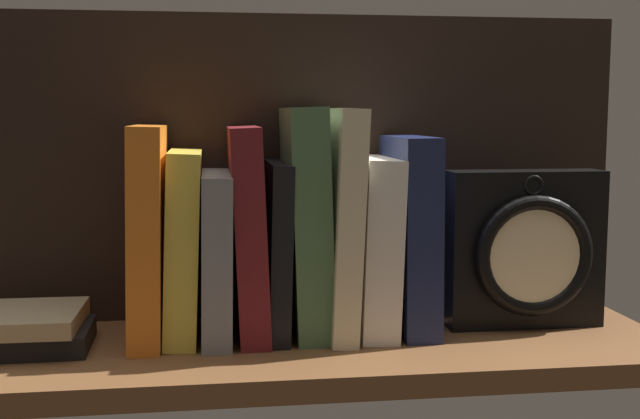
{
  "coord_description": "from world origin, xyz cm",
  "views": [
    {
      "loc": [
        -7.55,
        -86.07,
        25.21
      ],
      "look_at": [
        4.98,
        3.66,
        14.27
      ],
      "focal_mm": 44.92,
      "sensor_mm": 36.0,
      "label": 1
    }
  ],
  "objects_px": {
    "framed_clock": "(525,250)",
    "book_maroon_dawkins": "(248,232)",
    "book_yellow_seinlanguage": "(183,245)",
    "book_black_skeptic": "(276,249)",
    "book_cream_twain": "(339,221)",
    "book_white_catcher": "(372,244)",
    "book_orange_pandolfini": "(148,233)",
    "book_green_romantic": "(306,221)",
    "book_stack_side": "(15,330)",
    "book_gray_chess": "(216,255)",
    "book_navy_bierce": "(409,234)"
  },
  "relations": [
    {
      "from": "book_green_romantic",
      "to": "book_white_catcher",
      "type": "xyz_separation_m",
      "value": [
        0.08,
        0.0,
        -0.03
      ]
    },
    {
      "from": "book_maroon_dawkins",
      "to": "book_green_romantic",
      "type": "relative_size",
      "value": 0.92
    },
    {
      "from": "book_white_catcher",
      "to": "book_stack_side",
      "type": "xyz_separation_m",
      "value": [
        -0.39,
        -0.03,
        -0.08
      ]
    },
    {
      "from": "book_navy_bierce",
      "to": "book_green_romantic",
      "type": "bearing_deg",
      "value": 180.0
    },
    {
      "from": "book_yellow_seinlanguage",
      "to": "book_maroon_dawkins",
      "type": "relative_size",
      "value": 0.89
    },
    {
      "from": "book_black_skeptic",
      "to": "framed_clock",
      "type": "bearing_deg",
      "value": -1.85
    },
    {
      "from": "book_gray_chess",
      "to": "book_white_catcher",
      "type": "xyz_separation_m",
      "value": [
        0.18,
        0.0,
        0.01
      ]
    },
    {
      "from": "book_gray_chess",
      "to": "book_black_skeptic",
      "type": "bearing_deg",
      "value": 0.0
    },
    {
      "from": "book_yellow_seinlanguage",
      "to": "framed_clock",
      "type": "distance_m",
      "value": 0.4
    },
    {
      "from": "book_maroon_dawkins",
      "to": "book_green_romantic",
      "type": "height_order",
      "value": "book_green_romantic"
    },
    {
      "from": "book_maroon_dawkins",
      "to": "book_navy_bierce",
      "type": "distance_m",
      "value": 0.19
    },
    {
      "from": "book_orange_pandolfini",
      "to": "framed_clock",
      "type": "bearing_deg",
      "value": -1.25
    },
    {
      "from": "book_black_skeptic",
      "to": "book_white_catcher",
      "type": "height_order",
      "value": "book_white_catcher"
    },
    {
      "from": "book_cream_twain",
      "to": "book_stack_side",
      "type": "xyz_separation_m",
      "value": [
        -0.36,
        -0.03,
        -0.11
      ]
    },
    {
      "from": "book_navy_bierce",
      "to": "book_maroon_dawkins",
      "type": "bearing_deg",
      "value": 180.0
    },
    {
      "from": "book_navy_bierce",
      "to": "framed_clock",
      "type": "height_order",
      "value": "book_navy_bierce"
    },
    {
      "from": "book_green_romantic",
      "to": "book_white_catcher",
      "type": "relative_size",
      "value": 1.28
    },
    {
      "from": "book_orange_pandolfini",
      "to": "book_green_romantic",
      "type": "xyz_separation_m",
      "value": [
        0.18,
        0.0,
        0.01
      ]
    },
    {
      "from": "book_yellow_seinlanguage",
      "to": "book_cream_twain",
      "type": "distance_m",
      "value": 0.18
    },
    {
      "from": "book_maroon_dawkins",
      "to": "book_white_catcher",
      "type": "distance_m",
      "value": 0.14
    },
    {
      "from": "book_stack_side",
      "to": "book_white_catcher",
      "type": "bearing_deg",
      "value": 3.75
    },
    {
      "from": "book_gray_chess",
      "to": "book_maroon_dawkins",
      "type": "height_order",
      "value": "book_maroon_dawkins"
    },
    {
      "from": "book_orange_pandolfini",
      "to": "book_stack_side",
      "type": "xyz_separation_m",
      "value": [
        -0.14,
        -0.03,
        -0.1
      ]
    },
    {
      "from": "book_white_catcher",
      "to": "book_black_skeptic",
      "type": "bearing_deg",
      "value": 180.0
    },
    {
      "from": "book_navy_bierce",
      "to": "framed_clock",
      "type": "relative_size",
      "value": 1.22
    },
    {
      "from": "book_orange_pandolfini",
      "to": "book_gray_chess",
      "type": "distance_m",
      "value": 0.08
    },
    {
      "from": "book_black_skeptic",
      "to": "framed_clock",
      "type": "height_order",
      "value": "book_black_skeptic"
    },
    {
      "from": "framed_clock",
      "to": "book_maroon_dawkins",
      "type": "bearing_deg",
      "value": 178.33
    },
    {
      "from": "book_orange_pandolfini",
      "to": "book_yellow_seinlanguage",
      "type": "height_order",
      "value": "book_orange_pandolfini"
    },
    {
      "from": "book_orange_pandolfini",
      "to": "book_navy_bierce",
      "type": "bearing_deg",
      "value": 0.0
    },
    {
      "from": "framed_clock",
      "to": "book_stack_side",
      "type": "bearing_deg",
      "value": -178.38
    },
    {
      "from": "book_green_romantic",
      "to": "book_navy_bierce",
      "type": "bearing_deg",
      "value": 0.0
    },
    {
      "from": "book_yellow_seinlanguage",
      "to": "book_green_romantic",
      "type": "relative_size",
      "value": 0.81
    },
    {
      "from": "book_black_skeptic",
      "to": "book_white_catcher",
      "type": "distance_m",
      "value": 0.11
    },
    {
      "from": "framed_clock",
      "to": "book_yellow_seinlanguage",
      "type": "bearing_deg",
      "value": 178.63
    },
    {
      "from": "book_stack_side",
      "to": "book_gray_chess",
      "type": "bearing_deg",
      "value": 6.86
    },
    {
      "from": "book_maroon_dawkins",
      "to": "book_orange_pandolfini",
      "type": "bearing_deg",
      "value": 180.0
    },
    {
      "from": "book_white_catcher",
      "to": "book_stack_side",
      "type": "height_order",
      "value": "book_white_catcher"
    },
    {
      "from": "book_maroon_dawkins",
      "to": "book_cream_twain",
      "type": "relative_size",
      "value": 0.92
    },
    {
      "from": "book_yellow_seinlanguage",
      "to": "book_maroon_dawkins",
      "type": "xyz_separation_m",
      "value": [
        0.07,
        0.0,
        0.01
      ]
    },
    {
      "from": "framed_clock",
      "to": "book_stack_side",
      "type": "xyz_separation_m",
      "value": [
        -0.58,
        -0.02,
        -0.07
      ]
    },
    {
      "from": "book_gray_chess",
      "to": "framed_clock",
      "type": "relative_size",
      "value": 1.0
    },
    {
      "from": "book_orange_pandolfini",
      "to": "book_stack_side",
      "type": "relative_size",
      "value": 1.51
    },
    {
      "from": "book_orange_pandolfini",
      "to": "book_cream_twain",
      "type": "bearing_deg",
      "value": 0.0
    },
    {
      "from": "book_cream_twain",
      "to": "book_black_skeptic",
      "type": "bearing_deg",
      "value": 180.0
    },
    {
      "from": "book_maroon_dawkins",
      "to": "book_white_catcher",
      "type": "relative_size",
      "value": 1.17
    },
    {
      "from": "book_cream_twain",
      "to": "book_navy_bierce",
      "type": "relative_size",
      "value": 1.14
    },
    {
      "from": "book_maroon_dawkins",
      "to": "book_stack_side",
      "type": "xyz_separation_m",
      "value": [
        -0.25,
        -0.03,
        -0.1
      ]
    },
    {
      "from": "book_gray_chess",
      "to": "book_white_catcher",
      "type": "relative_size",
      "value": 0.92
    },
    {
      "from": "book_yellow_seinlanguage",
      "to": "book_black_skeptic",
      "type": "relative_size",
      "value": 1.07
    }
  ]
}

